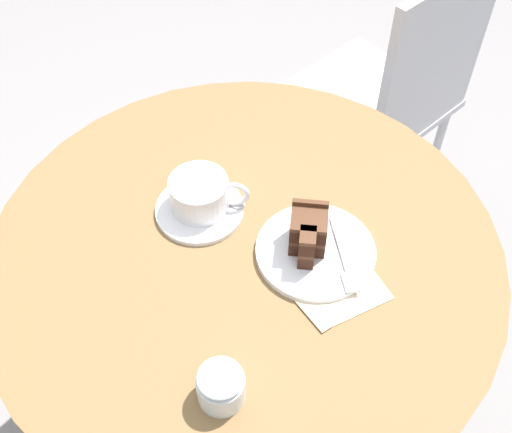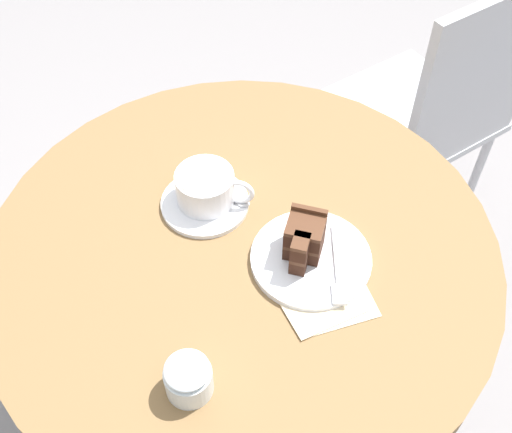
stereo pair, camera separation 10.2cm
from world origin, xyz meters
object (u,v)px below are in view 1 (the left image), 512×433
at_px(cake_slice, 308,232).
at_px(cafe_chair, 394,92).
at_px(cake_plate, 315,251).
at_px(sugar_pot, 221,385).
at_px(teaspoon, 224,198).
at_px(napkin, 333,284).
at_px(coffee_cup, 201,193).
at_px(saucer, 200,210).
at_px(fork, 345,263).

distance_m(cake_slice, cafe_chair, 0.75).
height_order(cake_plate, sugar_pot, sugar_pot).
relative_size(teaspoon, sugar_pot, 1.47).
bearing_deg(napkin, sugar_pot, -131.32).
bearing_deg(napkin, coffee_cup, 145.03).
xyz_separation_m(coffee_cup, cake_slice, (0.17, -0.08, 0.01)).
bearing_deg(cake_slice, cafe_chair, 69.15).
relative_size(saucer, fork, 1.03).
height_order(coffee_cup, cake_slice, cake_slice).
bearing_deg(cafe_chair, cake_slice, 25.21).
xyz_separation_m(saucer, sugar_pot, (0.06, -0.33, 0.03)).
bearing_deg(cake_slice, sugar_pot, -116.02).
xyz_separation_m(saucer, cake_plate, (0.19, -0.08, 0.00)).
distance_m(teaspoon, cake_slice, 0.17).
distance_m(saucer, cake_slice, 0.20).
xyz_separation_m(cake_plate, sugar_pot, (-0.14, -0.24, 0.03)).
bearing_deg(napkin, cake_plate, 112.93).
xyz_separation_m(coffee_cup, cake_plate, (0.19, -0.09, -0.03)).
height_order(cake_plate, cafe_chair, cafe_chair).
distance_m(teaspoon, fork, 0.24).
bearing_deg(cafe_chair, saucer, 9.65).
relative_size(fork, sugar_pot, 2.20).
height_order(cake_slice, sugar_pot, cake_slice).
bearing_deg(sugar_pot, fork, 49.96).
distance_m(cake_slice, fork, 0.08).
bearing_deg(sugar_pot, coffee_cup, 99.01).
distance_m(coffee_cup, cake_slice, 0.19).
distance_m(coffee_cup, fork, 0.26).
bearing_deg(cake_slice, fork, -31.10).
relative_size(cake_slice, napkin, 0.46).
xyz_separation_m(saucer, teaspoon, (0.04, 0.02, 0.01)).
xyz_separation_m(teaspoon, cake_plate, (0.15, -0.10, -0.01)).
bearing_deg(napkin, cake_slice, 120.48).
xyz_separation_m(coffee_cup, sugar_pot, (0.05, -0.33, -0.01)).
relative_size(cake_plate, cafe_chair, 0.22).
bearing_deg(coffee_cup, sugar_pot, -80.99).
height_order(teaspoon, cafe_chair, cafe_chair).
distance_m(saucer, fork, 0.26).
relative_size(cake_plate, fork, 1.32).
distance_m(napkin, sugar_pot, 0.25).
bearing_deg(cake_plate, saucer, 156.38).
relative_size(teaspoon, fork, 0.66).
bearing_deg(cake_slice, coffee_cup, 154.57).
distance_m(cafe_chair, sugar_pot, 1.01).
xyz_separation_m(teaspoon, fork, (0.20, -0.13, 0.00)).
xyz_separation_m(saucer, fork, (0.24, -0.11, 0.01)).
relative_size(fork, cafe_chair, 0.16).
bearing_deg(sugar_pot, cafe_chair, 67.69).
xyz_separation_m(teaspoon, cafe_chair, (0.39, 0.56, -0.23)).
bearing_deg(teaspoon, coffee_cup, -127.64).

